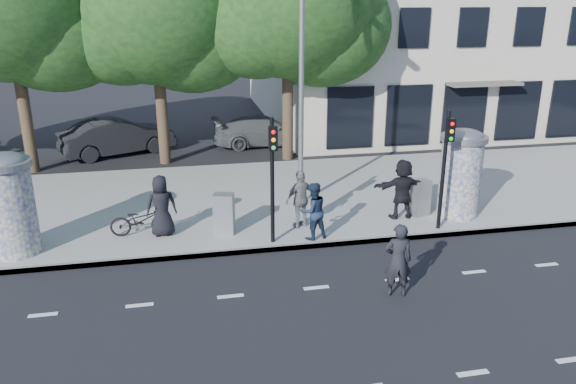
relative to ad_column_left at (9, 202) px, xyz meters
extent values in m
plane|color=black|center=(7.20, -4.50, -1.54)|extent=(120.00, 120.00, 0.00)
cube|color=gray|center=(7.20, 3.00, -1.46)|extent=(40.00, 8.00, 0.15)
cube|color=slate|center=(7.20, -0.95, -1.46)|extent=(40.00, 0.10, 0.16)
cube|color=silver|center=(7.20, -3.10, -1.53)|extent=(32.00, 0.12, 0.01)
cylinder|color=beige|center=(0.00, 0.00, -0.24)|extent=(1.20, 1.20, 2.30)
cylinder|color=slate|center=(0.00, 0.00, 0.99)|extent=(1.36, 1.36, 0.16)
ellipsoid|color=slate|center=(0.00, 0.00, 1.07)|extent=(1.10, 1.10, 0.38)
cylinder|color=beige|center=(12.40, 0.20, -0.24)|extent=(1.20, 1.20, 2.30)
cylinder|color=slate|center=(12.40, 0.20, 0.99)|extent=(1.36, 1.36, 0.16)
ellipsoid|color=slate|center=(12.40, 0.20, 1.07)|extent=(1.10, 1.10, 0.38)
cylinder|color=black|center=(6.60, -0.65, 0.31)|extent=(0.11, 0.11, 3.40)
cube|color=black|center=(6.60, -0.83, 1.51)|extent=(0.22, 0.14, 0.62)
cylinder|color=black|center=(11.40, -0.65, 0.31)|extent=(0.11, 0.11, 3.40)
cube|color=black|center=(11.40, -0.83, 1.51)|extent=(0.22, 0.14, 0.62)
cylinder|color=slate|center=(8.00, 2.20, 2.61)|extent=(0.16, 0.16, 8.00)
cylinder|color=#38281C|center=(-1.30, 8.00, 0.82)|extent=(0.44, 0.44, 4.73)
cylinder|color=#38281C|center=(3.70, 8.20, 0.67)|extent=(0.44, 0.44, 4.41)
ellipsoid|color=#143915|center=(3.70, 8.20, 4.54)|extent=(6.80, 6.80, 5.78)
cylinder|color=#38281C|center=(8.70, 7.80, 0.76)|extent=(0.44, 0.44, 4.59)
cube|color=#BDB39E|center=(19.20, 15.50, 4.46)|extent=(20.00, 15.00, 12.00)
cube|color=black|center=(19.20, 7.95, 0.06)|extent=(18.00, 0.10, 2.60)
cube|color=#59544C|center=(17.20, 7.60, 1.36)|extent=(3.20, 0.90, 0.12)
cube|color=#194C8C|center=(9.70, 7.95, 1.66)|extent=(1.60, 0.06, 0.30)
imported|color=black|center=(3.70, 0.39, -0.53)|extent=(0.90, 0.64, 1.72)
imported|color=#19273E|center=(7.71, -0.65, -0.59)|extent=(0.91, 0.79, 1.60)
imported|color=slate|center=(7.57, 0.22, -0.55)|extent=(1.12, 0.86, 1.68)
imported|color=black|center=(10.66, 0.33, -0.49)|extent=(1.68, 0.63, 1.80)
imported|color=black|center=(8.89, -3.76, -0.67)|extent=(0.70, 0.52, 1.73)
imported|color=black|center=(3.11, 0.52, -0.95)|extent=(0.59, 1.67, 0.88)
cube|color=gray|center=(5.38, 0.20, -0.81)|extent=(0.64, 0.53, 1.15)
cube|color=gray|center=(11.28, 0.40, -0.84)|extent=(0.62, 0.53, 1.11)
imported|color=black|center=(1.75, 9.96, -0.76)|extent=(3.34, 4.99, 1.55)
imported|color=#4D5154|center=(8.09, 10.28, -0.87)|extent=(2.16, 4.68, 1.33)
camera|label=1|loc=(4.27, -14.33, 4.88)|focal=35.00mm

